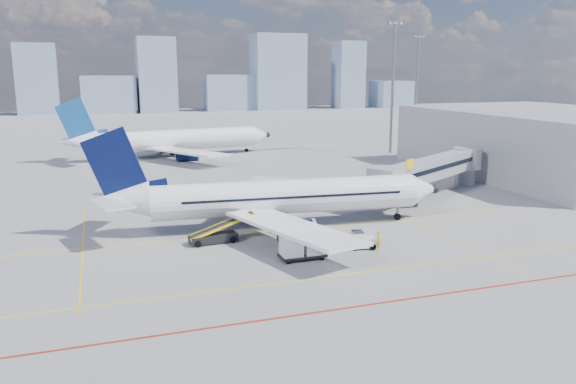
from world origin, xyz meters
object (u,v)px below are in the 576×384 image
object	(u,v)px
ramp_worker	(379,241)
belt_loader	(215,236)
baggage_tug	(361,240)
main_aircraft	(272,198)
second_aircraft	(171,140)
cargo_dolly	(302,246)

from	to	relation	value
ramp_worker	belt_loader	bearing A→B (deg)	79.59
baggage_tug	belt_loader	xyz separation A→B (m)	(-12.38, 6.11, -0.11)
main_aircraft	second_aircraft	distance (m)	54.03
baggage_tug	ramp_worker	distance (m)	1.70
main_aircraft	belt_loader	distance (m)	7.84
baggage_tug	belt_loader	world-z (taller)	belt_loader
second_aircraft	ramp_worker	bearing A→B (deg)	-88.88
baggage_tug	ramp_worker	world-z (taller)	ramp_worker
second_aircraft	baggage_tug	world-z (taller)	second_aircraft
main_aircraft	ramp_worker	world-z (taller)	main_aircraft
main_aircraft	baggage_tug	distance (m)	11.14
belt_loader	ramp_worker	size ratio (longest dim) A/B	3.56
second_aircraft	belt_loader	distance (m)	57.24
main_aircraft	cargo_dolly	xyz separation A→B (m)	(-0.49, -10.42, -2.01)
baggage_tug	main_aircraft	bearing A→B (deg)	133.57
belt_loader	ramp_worker	world-z (taller)	belt_loader
ramp_worker	baggage_tug	bearing A→B (deg)	67.77
ramp_worker	main_aircraft	bearing A→B (deg)	51.26
second_aircraft	ramp_worker	xyz separation A→B (m)	(10.34, -64.27, -2.30)
baggage_tug	cargo_dolly	world-z (taller)	cargo_dolly
second_aircraft	cargo_dolly	world-z (taller)	second_aircraft
main_aircraft	second_aircraft	world-z (taller)	second_aircraft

